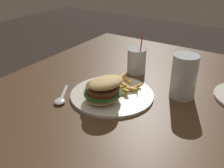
{
  "coord_description": "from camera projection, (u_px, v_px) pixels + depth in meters",
  "views": [
    {
      "loc": [
        0.7,
        0.33,
        1.18
      ],
      "look_at": [
        0.03,
        -0.1,
        0.77
      ],
      "focal_mm": 42.0,
      "sensor_mm": 36.0,
      "label": 1
    }
  ],
  "objects": [
    {
      "name": "spoon",
      "position": [
        60.0,
        100.0,
        0.87
      ],
      "size": [
        0.14,
        0.09,
        0.01
      ],
      "rotation": [
        0.0,
        0.0,
        0.54
      ],
      "color": "silver",
      "rests_on": "dining_table"
    },
    {
      "name": "juice_glass",
      "position": [
        137.0,
        62.0,
        1.07
      ],
      "size": [
        0.07,
        0.07,
        0.17
      ],
      "color": "silver",
      "rests_on": "dining_table"
    },
    {
      "name": "dining_table",
      "position": [
        141.0,
        127.0,
        0.93
      ],
      "size": [
        1.21,
        1.1,
        0.72
      ],
      "color": "#4C331E",
      "rests_on": "ground_plane"
    },
    {
      "name": "beer_glass",
      "position": [
        184.0,
        78.0,
        0.88
      ],
      "size": [
        0.09,
        0.09,
        0.15
      ],
      "color": "silver",
      "rests_on": "dining_table"
    },
    {
      "name": "meal_plate_near",
      "position": [
        108.0,
        91.0,
        0.87
      ],
      "size": [
        0.29,
        0.29,
        0.1
      ],
      "color": "silver",
      "rests_on": "dining_table"
    }
  ]
}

